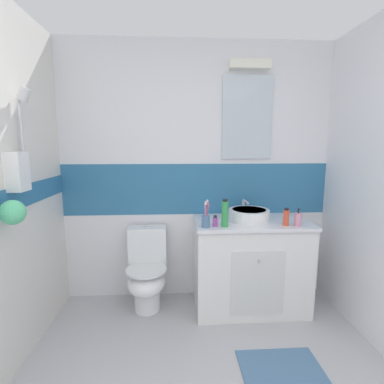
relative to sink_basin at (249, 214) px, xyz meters
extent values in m
cube|color=white|center=(-0.46, 0.32, -0.48)|extent=(3.20, 0.10, 0.85)
cube|color=teal|center=(-0.46, 0.31, 0.20)|extent=(3.20, 0.10, 0.50)
cube|color=white|center=(-0.46, 0.32, 1.02)|extent=(3.20, 0.10, 1.15)
cube|color=silver|center=(0.02, 0.26, 0.89)|extent=(0.48, 0.02, 0.78)
cube|color=white|center=(0.02, 0.22, 1.36)|extent=(0.38, 0.10, 0.08)
cube|color=white|center=(-1.71, -0.58, 0.45)|extent=(0.10, 0.14, 0.26)
cylinder|color=silver|center=(-1.73, -0.44, 0.71)|extent=(0.02, 0.02, 0.51)
cylinder|color=silver|center=(-1.69, -0.44, 0.97)|extent=(0.10, 0.07, 0.11)
sphere|color=#59CC8C|center=(-1.66, -0.76, 0.22)|extent=(0.15, 0.15, 0.15)
cube|color=white|center=(0.02, -0.01, -0.49)|extent=(1.02, 0.55, 0.82)
cube|color=white|center=(0.02, -0.02, -0.07)|extent=(1.04, 0.57, 0.03)
cube|color=silver|center=(0.02, -0.29, -0.54)|extent=(0.46, 0.01, 0.57)
cylinder|color=silver|center=(0.02, -0.31, -0.33)|extent=(0.02, 0.02, 0.03)
cylinder|color=white|center=(0.00, 0.00, 0.00)|extent=(0.37, 0.37, 0.10)
cylinder|color=#AFB1BA|center=(0.00, 0.00, 0.04)|extent=(0.30, 0.30, 0.01)
cylinder|color=silver|center=(0.00, 0.21, 0.02)|extent=(0.03, 0.03, 0.15)
cylinder|color=silver|center=(0.00, 0.11, 0.09)|extent=(0.02, 0.17, 0.02)
cylinder|color=white|center=(-0.94, -0.01, -0.81)|extent=(0.24, 0.24, 0.18)
ellipsoid|color=white|center=(-0.94, -0.05, -0.61)|extent=(0.34, 0.42, 0.22)
cylinder|color=white|center=(-0.94, -0.05, -0.49)|extent=(0.37, 0.37, 0.02)
cube|color=white|center=(-0.94, 0.16, -0.33)|extent=(0.36, 0.17, 0.35)
cylinder|color=silver|center=(-0.94, 0.16, -0.14)|extent=(0.04, 0.04, 0.02)
cylinder|color=#4C7299|center=(-0.42, -0.21, 0.00)|extent=(0.07, 0.07, 0.10)
cylinder|color=#D872BF|center=(-0.41, -0.22, 0.07)|extent=(0.04, 0.02, 0.18)
cube|color=white|center=(-0.41, -0.22, 0.16)|extent=(0.02, 0.02, 0.03)
cylinder|color=#D83F4C|center=(-0.41, -0.22, 0.07)|extent=(0.02, 0.04, 0.19)
cube|color=white|center=(-0.41, -0.22, 0.17)|extent=(0.01, 0.02, 0.03)
cylinder|color=#D872BF|center=(-0.42, -0.23, 0.07)|extent=(0.03, 0.02, 0.18)
cube|color=white|center=(-0.42, -0.23, 0.16)|extent=(0.01, 0.02, 0.03)
cylinder|color=pink|center=(0.37, -0.21, 0.00)|extent=(0.06, 0.06, 0.11)
cylinder|color=#262626|center=(0.37, -0.21, 0.08)|extent=(0.01, 0.01, 0.04)
cylinder|color=#262626|center=(0.37, -0.23, 0.09)|extent=(0.01, 0.02, 0.01)
cylinder|color=#D84C33|center=(0.27, -0.20, 0.01)|extent=(0.05, 0.05, 0.13)
cylinder|color=black|center=(0.27, -0.20, 0.09)|extent=(0.04, 0.04, 0.02)
cube|color=#993F99|center=(-0.34, -0.19, -0.02)|extent=(0.04, 0.03, 0.08)
cylinder|color=black|center=(-0.34, -0.19, 0.03)|extent=(0.03, 0.03, 0.02)
cylinder|color=green|center=(-0.26, -0.20, 0.05)|extent=(0.06, 0.06, 0.22)
cylinder|color=black|center=(-0.26, -0.20, 0.17)|extent=(0.04, 0.04, 0.02)
cube|color=#4C7299|center=(0.05, -0.79, -0.90)|extent=(0.56, 0.34, 0.01)
camera|label=1|loc=(-0.67, -2.53, 0.63)|focal=26.89mm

